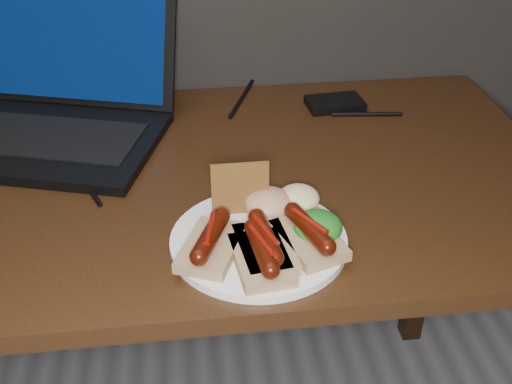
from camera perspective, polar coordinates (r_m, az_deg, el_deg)
The scene contains 13 objects.
desk at distance 1.14m, azimuth -8.97°, elevation -2.44°, with size 1.40×0.70×0.75m.
laptop at distance 1.25m, azimuth -17.23°, elevation 7.29°, with size 0.48×0.47×0.25m.
hard_drive at distance 1.32m, azimuth 7.02°, elevation 7.83°, with size 0.11×0.07×0.02m, color black.
desk_cables at distance 1.23m, azimuth -9.25°, elevation 5.38°, with size 0.91×0.49×0.01m.
plate at distance 0.92m, azimuth 0.24°, elevation -4.36°, with size 0.25×0.25×0.01m, color white.
bread_sausage_left at distance 0.88m, azimuth -4.03°, elevation -4.49°, with size 0.11×0.13×0.04m.
bread_sausage_center at distance 0.88m, azimuth 0.83°, elevation -4.62°, with size 0.08×0.12×0.04m.
bread_sausage_right at distance 0.90m, azimuth 4.71°, elevation -3.83°, with size 0.10×0.13×0.04m.
bread_sausage_extra at distance 0.86m, azimuth 0.49°, elevation -5.57°, with size 0.08×0.12×0.04m.
crispbread at distance 0.94m, azimuth -1.42°, elevation 0.31°, with size 0.09×0.01×0.09m, color olive.
salad_greens at distance 0.91m, azimuth 5.53°, elevation -3.09°, with size 0.07×0.07×0.04m, color #115616.
salsa_mound at distance 0.95m, azimuth 1.09°, elevation -0.97°, with size 0.07×0.07×0.04m, color #A92410.
coleslaw_mound at distance 0.97m, azimuth 3.80°, elevation -0.55°, with size 0.06×0.06×0.04m, color beige.
Camera 1 is at (0.06, 0.45, 1.31)m, focal length 45.00 mm.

